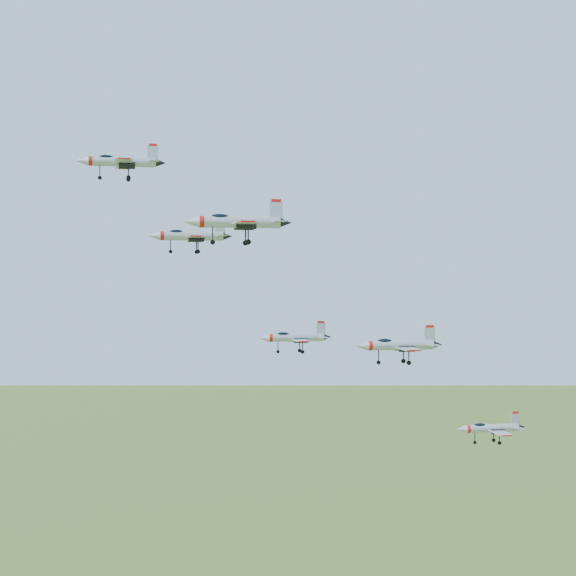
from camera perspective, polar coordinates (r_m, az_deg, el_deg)
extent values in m
cylinder|color=#AEB4BC|center=(123.91, -11.69, 8.78)|extent=(9.99, 2.23, 1.43)
cone|color=#AEB4BC|center=(124.04, -14.47, 8.76)|extent=(2.09, 1.59, 1.43)
cone|color=black|center=(124.07, -9.02, 8.78)|extent=(1.63, 1.34, 1.22)
ellipsoid|color=black|center=(124.01, -12.83, 9.02)|extent=(2.50, 1.22, 0.91)
cube|color=#AEB4BC|center=(120.83, -11.58, 8.85)|extent=(2.91, 5.03, 0.15)
cube|color=#AEB4BC|center=(126.93, -11.60, 8.46)|extent=(2.91, 5.03, 0.15)
cube|color=#AEB4BC|center=(124.23, -9.59, 9.46)|extent=(1.66, 0.27, 2.31)
cube|color=red|center=(124.41, -9.59, 10.01)|extent=(1.22, 0.25, 0.39)
cylinder|color=#AEB4BC|center=(111.95, -6.87, 3.69)|extent=(8.77, 1.97, 1.26)
cone|color=#AEB4BC|center=(111.60, -9.54, 3.69)|extent=(1.84, 1.40, 1.26)
cone|color=black|center=(112.51, -4.31, 3.68)|extent=(1.44, 1.18, 1.07)
ellipsoid|color=black|center=(111.80, -7.95, 3.94)|extent=(2.19, 1.08, 0.80)
cube|color=#AEB4BC|center=(109.26, -6.64, 3.63)|extent=(2.57, 4.42, 0.14)
cube|color=#AEB4BC|center=(114.64, -6.89, 3.50)|extent=(2.57, 4.42, 0.14)
cube|color=#AEB4BC|center=(112.44, -4.85, 4.35)|extent=(1.45, 0.24, 2.03)
cube|color=red|center=(112.51, -4.85, 4.89)|extent=(1.07, 0.22, 0.34)
cylinder|color=#AEB4BC|center=(101.07, -3.46, 4.70)|extent=(10.28, 2.12, 1.47)
cone|color=#AEB4BC|center=(100.47, -6.93, 4.72)|extent=(2.13, 1.60, 1.47)
cone|color=black|center=(102.00, -0.16, 4.67)|extent=(1.66, 1.35, 1.25)
ellipsoid|color=black|center=(100.82, -4.87, 5.02)|extent=(2.56, 1.22, 0.94)
cube|color=#AEB4BC|center=(97.94, -3.08, 4.66)|extent=(2.92, 5.15, 0.16)
cube|color=#AEB4BC|center=(104.23, -3.56, 4.43)|extent=(2.92, 5.15, 0.16)
cube|color=#AEB4BC|center=(101.89, -0.85, 5.53)|extent=(1.71, 0.24, 2.38)
cube|color=red|center=(102.00, -0.85, 6.23)|extent=(1.26, 0.24, 0.40)
cylinder|color=#AEB4BC|center=(119.42, 0.59, -3.54)|extent=(8.36, 1.77, 1.20)
cone|color=#AEB4BC|center=(118.51, -1.77, -3.57)|extent=(1.74, 1.31, 1.20)
cone|color=black|center=(120.49, 2.83, -3.50)|extent=(1.36, 1.11, 1.02)
ellipsoid|color=black|center=(118.99, -0.37, -3.34)|extent=(2.08, 1.00, 0.76)
cube|color=#AEB4BC|center=(116.96, 0.94, -3.75)|extent=(2.40, 4.19, 0.13)
cube|color=#AEB4BC|center=(122.00, 0.43, -3.56)|extent=(2.40, 4.19, 0.13)
cube|color=#AEB4BC|center=(120.16, 2.36, -2.92)|extent=(1.39, 0.21, 1.94)
cube|color=red|center=(120.10, 2.36, -2.44)|extent=(1.02, 0.20, 0.32)
cylinder|color=#AEB4BC|center=(101.74, 7.99, -4.04)|extent=(8.56, 1.72, 1.23)
cone|color=#AEB4BC|center=(100.24, 5.22, -4.11)|extent=(1.77, 1.33, 1.23)
cone|color=black|center=(103.41, 10.58, -3.97)|extent=(1.38, 1.12, 1.04)
ellipsoid|color=black|center=(101.06, 6.87, -3.81)|extent=(2.13, 1.00, 0.78)
cube|color=#AEB4BC|center=(99.33, 8.58, -4.30)|extent=(2.41, 4.28, 0.13)
cube|color=#AEB4BC|center=(104.32, 7.63, -4.05)|extent=(2.41, 4.28, 0.13)
cube|color=#AEB4BC|center=(102.94, 10.04, -3.28)|extent=(1.42, 0.20, 1.98)
cube|color=red|center=(102.87, 10.04, -2.70)|extent=(1.05, 0.19, 0.33)
cylinder|color=#AEB4BC|center=(118.66, 14.31, -9.63)|extent=(7.82, 1.59, 1.12)
cone|color=#AEB4BC|center=(116.80, 12.21, -9.79)|extent=(1.62, 1.21, 1.12)
cone|color=black|center=(120.60, 16.27, -9.47)|extent=(1.26, 1.02, 0.95)
ellipsoid|color=black|center=(117.81, 13.46, -9.49)|extent=(1.94, 0.92, 0.71)
cube|color=#AEB4BC|center=(116.63, 14.89, -9.92)|extent=(2.21, 3.91, 0.12)
cube|color=#AEB4BC|center=(120.93, 13.89, -9.53)|extent=(2.21, 3.91, 0.12)
cube|color=#AEB4BC|center=(119.97, 15.86, -8.96)|extent=(1.30, 0.18, 1.81)
cube|color=red|center=(119.81, 15.86, -8.51)|extent=(0.95, 0.18, 0.30)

